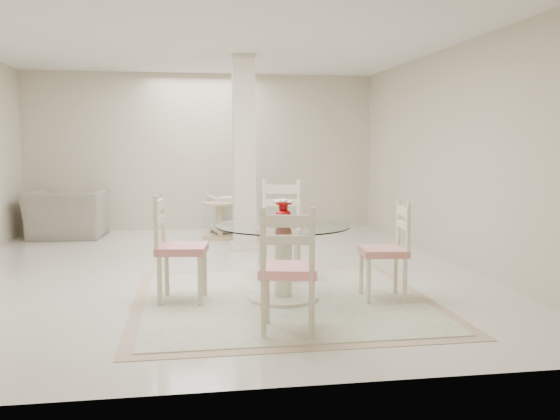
{
  "coord_description": "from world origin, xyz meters",
  "views": [
    {
      "loc": [
        -0.3,
        -6.95,
        1.49
      ],
      "look_at": [
        0.6,
        -1.3,
        0.85
      ],
      "focal_mm": 38.0,
      "sensor_mm": 36.0,
      "label": 1
    }
  ],
  "objects": [
    {
      "name": "side_table",
      "position": [
        0.22,
        2.38,
        0.27
      ],
      "size": [
        0.55,
        0.55,
        0.57
      ],
      "color": "#D5B483",
      "rests_on": "ground"
    },
    {
      "name": "recliner_taupe",
      "position": [
        -2.18,
        2.81,
        0.38
      ],
      "size": [
        1.24,
        1.11,
        0.76
      ],
      "primitive_type": "imported",
      "rotation": [
        0.0,
        0.0,
        3.06
      ],
      "color": "gray",
      "rests_on": "ground"
    },
    {
      "name": "dining_chair_south",
      "position": [
        0.47,
        -2.51,
        0.59
      ],
      "size": [
        0.53,
        0.53,
        1.12
      ],
      "rotation": [
        0.0,
        0.0,
        2.93
      ],
      "color": "beige",
      "rests_on": "ground"
    },
    {
      "name": "dining_chair_east",
      "position": [
        1.61,
        -1.62,
        0.55
      ],
      "size": [
        0.46,
        0.46,
        1.05
      ],
      "rotation": [
        0.0,
        0.0,
        -1.66
      ],
      "color": "#F5EAC9",
      "rests_on": "ground"
    },
    {
      "name": "room_shell",
      "position": [
        0.0,
        0.0,
        1.86
      ],
      "size": [
        6.02,
        7.02,
        2.71
      ],
      "color": "beige",
      "rests_on": "ground"
    },
    {
      "name": "area_rug",
      "position": [
        0.6,
        -1.5,
        0.01
      ],
      "size": [
        2.83,
        2.83,
        0.02
      ],
      "color": "tan",
      "rests_on": "ground"
    },
    {
      "name": "ground",
      "position": [
        0.0,
        0.0,
        0.0
      ],
      "size": [
        7.0,
        7.0,
        0.0
      ],
      "primitive_type": "plane",
      "color": "silver",
      "rests_on": "ground"
    },
    {
      "name": "dining_chair_west",
      "position": [
        -0.42,
        -1.37,
        0.6
      ],
      "size": [
        0.51,
        0.51,
        1.13
      ],
      "rotation": [
        0.0,
        0.0,
        1.43
      ],
      "color": "beige",
      "rests_on": "ground"
    },
    {
      "name": "red_vase",
      "position": [
        0.6,
        -1.5,
        0.85
      ],
      "size": [
        0.19,
        0.16,
        0.25
      ],
      "color": "#A50506",
      "rests_on": "dining_table"
    },
    {
      "name": "column",
      "position": [
        0.5,
        1.3,
        1.35
      ],
      "size": [
        0.3,
        0.3,
        2.7
      ],
      "primitive_type": "cube",
      "color": "beige",
      "rests_on": "ground"
    },
    {
      "name": "dining_chair_north",
      "position": [
        0.73,
        -0.48,
        0.63
      ],
      "size": [
        0.59,
        0.59,
        1.2
      ],
      "rotation": [
        0.0,
        0.0,
        -0.27
      ],
      "color": "#EEE4C4",
      "rests_on": "ground"
    },
    {
      "name": "dining_table",
      "position": [
        0.6,
        -1.5,
        0.37
      ],
      "size": [
        1.27,
        1.27,
        0.73
      ],
      "rotation": [
        0.0,
        0.0,
        -0.12
      ],
      "color": "beige",
      "rests_on": "ground"
    },
    {
      "name": "armchair_white",
      "position": [
        0.44,
        2.85,
        0.33
      ],
      "size": [
        0.83,
        0.84,
        0.66
      ],
      "primitive_type": "imported",
      "rotation": [
        0.0,
        0.0,
        3.33
      ],
      "color": "white",
      "rests_on": "ground"
    }
  ]
}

